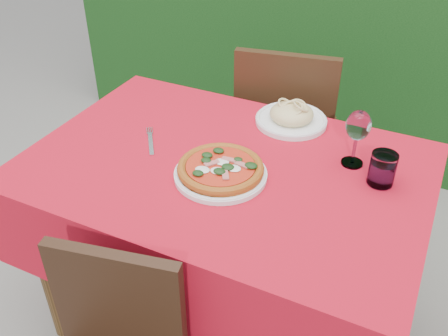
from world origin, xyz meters
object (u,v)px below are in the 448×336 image
at_px(pasta_plate, 291,117).
at_px(fork, 151,144).
at_px(pizza_plate, 221,170).
at_px(water_glass, 382,170).
at_px(wine_glass, 358,128).
at_px(chair_far, 285,129).

height_order(pasta_plate, fork, pasta_plate).
relative_size(pizza_plate, fork, 1.70).
xyz_separation_m(water_glass, wine_glass, (-0.10, 0.07, 0.09)).
height_order(pasta_plate, water_glass, water_glass).
relative_size(chair_far, pizza_plate, 2.78).
bearing_deg(wine_glass, pasta_plate, 148.28).
distance_m(water_glass, wine_glass, 0.15).
height_order(water_glass, wine_glass, wine_glass).
bearing_deg(fork, pasta_plate, 7.03).
xyz_separation_m(chair_far, pasta_plate, (0.12, -0.31, 0.25)).
bearing_deg(chair_far, water_glass, 121.02).
distance_m(chair_far, water_glass, 0.77).
bearing_deg(wine_glass, water_glass, -33.24).
xyz_separation_m(pasta_plate, water_glass, (0.36, -0.23, 0.02)).
bearing_deg(wine_glass, pizza_plate, -144.62).
distance_m(pizza_plate, wine_glass, 0.43).
bearing_deg(pizza_plate, chair_far, 92.90).
xyz_separation_m(pizza_plate, water_glass, (0.44, 0.18, 0.02)).
height_order(pizza_plate, wine_glass, wine_glass).
bearing_deg(fork, pizza_plate, -47.58).
distance_m(chair_far, pizza_plate, 0.76).
height_order(chair_far, pasta_plate, chair_far).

